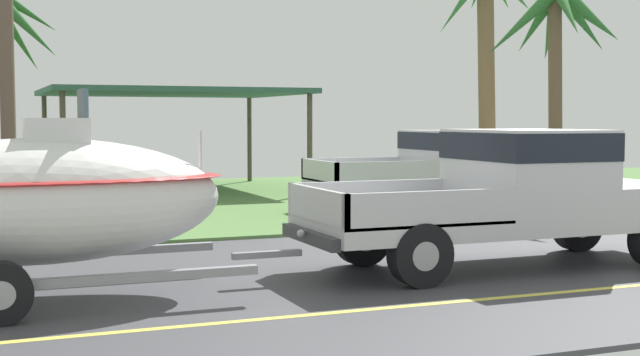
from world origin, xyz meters
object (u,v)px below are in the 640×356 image
object	(u,v)px
pickup_truck_towing	(525,191)
palm_tree_mid	(558,36)
utility_pole	(5,3)
parked_pickup_background	(450,166)
palm_tree_near_right	(490,17)
boat_on_trailer	(36,200)
carport_awning	(170,94)

from	to	relation	value
pickup_truck_towing	palm_tree_mid	distance (m)	7.47
palm_tree_mid	utility_pole	distance (m)	11.12
pickup_truck_towing	utility_pole	distance (m)	8.75
parked_pickup_background	palm_tree_near_right	distance (m)	4.32
parked_pickup_background	boat_on_trailer	bearing A→B (deg)	-144.09
pickup_truck_towing	utility_pole	size ratio (longest dim) A/B	0.78
palm_tree_near_right	pickup_truck_towing	bearing A→B (deg)	-119.71
palm_tree_mid	utility_pole	world-z (taller)	utility_pole
boat_on_trailer	palm_tree_near_right	bearing A→B (deg)	36.29
carport_awning	palm_tree_near_right	bearing A→B (deg)	-39.74
carport_awning	utility_pole	xyz separation A→B (m)	(-4.60, -8.90, 1.20)
pickup_truck_towing	boat_on_trailer	world-z (taller)	boat_on_trailer
pickup_truck_towing	utility_pole	xyz separation A→B (m)	(-6.61, 4.96, 2.88)
pickup_truck_towing	palm_tree_mid	size ratio (longest dim) A/B	1.16
carport_awning	utility_pole	size ratio (longest dim) A/B	0.89
carport_awning	utility_pole	distance (m)	10.09
parked_pickup_background	carport_awning	world-z (taller)	carport_awning
pickup_truck_towing	utility_pole	world-z (taller)	utility_pole
palm_tree_mid	pickup_truck_towing	bearing A→B (deg)	-130.44
boat_on_trailer	utility_pole	distance (m)	5.69
pickup_truck_towing	palm_tree_mid	xyz separation A→B (m)	(4.50, 5.28, 2.76)
palm_tree_mid	carport_awning	bearing A→B (deg)	127.22
boat_on_trailer	parked_pickup_background	world-z (taller)	boat_on_trailer
boat_on_trailer	carport_awning	size ratio (longest dim) A/B	0.82
carport_awning	utility_pole	world-z (taller)	utility_pole
carport_awning	palm_tree_mid	xyz separation A→B (m)	(6.51, -8.58, 1.08)
boat_on_trailer	carport_awning	xyz separation A→B (m)	(4.52, 13.85, 1.58)
pickup_truck_towing	utility_pole	bearing A→B (deg)	143.14
utility_pole	pickup_truck_towing	bearing A→B (deg)	-36.86
pickup_truck_towing	carport_awning	distance (m)	14.10
boat_on_trailer	parked_pickup_background	size ratio (longest dim) A/B	0.94
palm_tree_near_right	utility_pole	size ratio (longest dim) A/B	0.82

